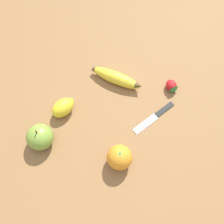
{
  "coord_description": "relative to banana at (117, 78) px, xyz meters",
  "views": [
    {
      "loc": [
        -0.34,
        -0.1,
        0.77
      ],
      "look_at": [
        0.01,
        -0.04,
        0.03
      ],
      "focal_mm": 42.0,
      "sensor_mm": 36.0,
      "label": 1
    }
  ],
  "objects": [
    {
      "name": "strawberry",
      "position": [
        0.0,
        -0.19,
        -0.0
      ],
      "size": [
        0.06,
        0.05,
        0.03
      ],
      "rotation": [
        0.0,
        0.0,
        3.73
      ],
      "color": "red",
      "rests_on": "ground_plane"
    },
    {
      "name": "orange",
      "position": [
        -0.27,
        -0.05,
        0.02
      ],
      "size": [
        0.07,
        0.07,
        0.07
      ],
      "color": "orange",
      "rests_on": "ground_plane"
    },
    {
      "name": "banana",
      "position": [
        0.0,
        0.0,
        0.0
      ],
      "size": [
        0.09,
        0.18,
        0.04
      ],
      "rotation": [
        0.0,
        0.0,
        4.44
      ],
      "color": "yellow",
      "rests_on": "ground_plane"
    },
    {
      "name": "ground_plane",
      "position": [
        -0.14,
        0.03,
        -0.02
      ],
      "size": [
        3.0,
        3.0,
        0.0
      ],
      "primitive_type": "plane",
      "color": "olive"
    },
    {
      "name": "apple",
      "position": [
        -0.25,
        0.19,
        0.02
      ],
      "size": [
        0.08,
        0.08,
        0.09
      ],
      "color": "olive",
      "rests_on": "ground_plane"
    },
    {
      "name": "lemon",
      "position": [
        -0.14,
        0.15,
        0.01
      ],
      "size": [
        0.09,
        0.09,
        0.05
      ],
      "rotation": [
        0.0,
        0.0,
        5.66
      ],
      "color": "yellow",
      "rests_on": "ground_plane"
    },
    {
      "name": "paring_knife",
      "position": [
        -0.11,
        -0.14,
        -0.02
      ],
      "size": [
        0.13,
        0.12,
        0.01
      ],
      "rotation": [
        0.0,
        0.0,
        0.83
      ],
      "color": "silver",
      "rests_on": "ground_plane"
    }
  ]
}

